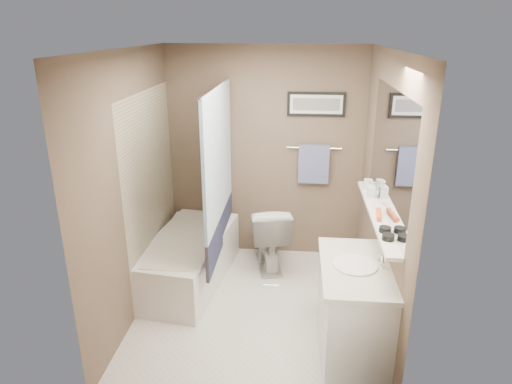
# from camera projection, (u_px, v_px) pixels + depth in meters

# --- Properties ---
(ground) EXTENTS (2.50, 2.50, 0.00)m
(ground) POSITION_uv_depth(u_px,v_px,m) (255.00, 309.00, 4.39)
(ground) COLOR silver
(ground) RESTS_ON ground
(ceiling) EXTENTS (2.20, 2.50, 0.04)m
(ceiling) POSITION_uv_depth(u_px,v_px,m) (254.00, 52.00, 3.58)
(ceiling) COLOR silver
(ceiling) RESTS_ON wall_back
(wall_back) EXTENTS (2.20, 0.04, 2.40)m
(wall_back) POSITION_uv_depth(u_px,v_px,m) (265.00, 155.00, 5.13)
(wall_back) COLOR brown
(wall_back) RESTS_ON ground
(wall_front) EXTENTS (2.20, 0.04, 2.40)m
(wall_front) POSITION_uv_depth(u_px,v_px,m) (236.00, 260.00, 2.83)
(wall_front) COLOR brown
(wall_front) RESTS_ON ground
(wall_left) EXTENTS (0.04, 2.50, 2.40)m
(wall_left) POSITION_uv_depth(u_px,v_px,m) (134.00, 189.00, 4.08)
(wall_left) COLOR brown
(wall_left) RESTS_ON ground
(wall_right) EXTENTS (0.04, 2.50, 2.40)m
(wall_right) POSITION_uv_depth(u_px,v_px,m) (380.00, 196.00, 3.89)
(wall_right) COLOR brown
(wall_right) RESTS_ON ground
(tile_surround) EXTENTS (0.02, 1.55, 2.00)m
(tile_surround) POSITION_uv_depth(u_px,v_px,m) (152.00, 191.00, 4.61)
(tile_surround) COLOR #BDAC8F
(tile_surround) RESTS_ON wall_left
(curtain_rod) EXTENTS (0.02, 1.55, 0.02)m
(curtain_rod) POSITION_uv_depth(u_px,v_px,m) (216.00, 86.00, 4.19)
(curtain_rod) COLOR silver
(curtain_rod) RESTS_ON wall_left
(curtain_upper) EXTENTS (0.03, 1.45, 1.28)m
(curtain_upper) POSITION_uv_depth(u_px,v_px,m) (218.00, 154.00, 4.42)
(curtain_upper) COLOR white
(curtain_upper) RESTS_ON curtain_rod
(curtain_lower) EXTENTS (0.03, 1.45, 0.36)m
(curtain_lower) POSITION_uv_depth(u_px,v_px,m) (221.00, 231.00, 4.70)
(curtain_lower) COLOR #272B49
(curtain_lower) RESTS_ON curtain_rod
(mirror) EXTENTS (0.02, 1.60, 1.00)m
(mirror) POSITION_uv_depth(u_px,v_px,m) (390.00, 153.00, 3.60)
(mirror) COLOR silver
(mirror) RESTS_ON wall_right
(shelf) EXTENTS (0.12, 1.60, 0.03)m
(shelf) POSITION_uv_depth(u_px,v_px,m) (377.00, 214.00, 3.79)
(shelf) COLOR silver
(shelf) RESTS_ON wall_right
(towel_bar) EXTENTS (0.60, 0.02, 0.02)m
(towel_bar) POSITION_uv_depth(u_px,v_px,m) (314.00, 148.00, 5.04)
(towel_bar) COLOR silver
(towel_bar) RESTS_ON wall_back
(towel) EXTENTS (0.34, 0.05, 0.44)m
(towel) POSITION_uv_depth(u_px,v_px,m) (314.00, 164.00, 5.08)
(towel) COLOR #8995C7
(towel) RESTS_ON towel_bar
(art_frame) EXTENTS (0.62, 0.02, 0.26)m
(art_frame) POSITION_uv_depth(u_px,v_px,m) (316.00, 104.00, 4.89)
(art_frame) COLOR black
(art_frame) RESTS_ON wall_back
(art_mat) EXTENTS (0.56, 0.00, 0.20)m
(art_mat) POSITION_uv_depth(u_px,v_px,m) (316.00, 104.00, 4.88)
(art_mat) COLOR white
(art_mat) RESTS_ON art_frame
(art_image) EXTENTS (0.50, 0.00, 0.13)m
(art_image) POSITION_uv_depth(u_px,v_px,m) (316.00, 104.00, 4.87)
(art_image) COLOR #595959
(art_image) RESTS_ON art_mat
(door) EXTENTS (0.80, 0.02, 2.00)m
(door) POSITION_uv_depth(u_px,v_px,m) (323.00, 293.00, 2.84)
(door) COLOR silver
(door) RESTS_ON wall_front
(door_handle) EXTENTS (0.10, 0.02, 0.02)m
(door_handle) POSITION_uv_depth(u_px,v_px,m) (271.00, 286.00, 2.92)
(door_handle) COLOR silver
(door_handle) RESTS_ON door
(bathtub) EXTENTS (0.90, 1.58, 0.50)m
(bathtub) POSITION_uv_depth(u_px,v_px,m) (188.00, 260.00, 4.81)
(bathtub) COLOR white
(bathtub) RESTS_ON ground
(tub_rim) EXTENTS (0.56, 1.36, 0.02)m
(tub_rim) POSITION_uv_depth(u_px,v_px,m) (187.00, 238.00, 4.72)
(tub_rim) COLOR silver
(tub_rim) RESTS_ON bathtub
(toilet) EXTENTS (0.55, 0.80, 0.75)m
(toilet) POSITION_uv_depth(u_px,v_px,m) (268.00, 235.00, 5.08)
(toilet) COLOR silver
(toilet) RESTS_ON ground
(vanity) EXTENTS (0.52, 0.91, 0.80)m
(vanity) POSITION_uv_depth(u_px,v_px,m) (353.00, 314.00, 3.64)
(vanity) COLOR white
(vanity) RESTS_ON ground
(countertop) EXTENTS (0.54, 0.96, 0.04)m
(countertop) POSITION_uv_depth(u_px,v_px,m) (356.00, 268.00, 3.50)
(countertop) COLOR beige
(countertop) RESTS_ON vanity
(sink_basin) EXTENTS (0.34, 0.34, 0.01)m
(sink_basin) POSITION_uv_depth(u_px,v_px,m) (355.00, 265.00, 3.49)
(sink_basin) COLOR silver
(sink_basin) RESTS_ON countertop
(faucet_spout) EXTENTS (0.02, 0.02, 0.10)m
(faucet_spout) POSITION_uv_depth(u_px,v_px,m) (382.00, 261.00, 3.46)
(faucet_spout) COLOR white
(faucet_spout) RESTS_ON countertop
(faucet_knob) EXTENTS (0.05, 0.05, 0.05)m
(faucet_knob) POSITION_uv_depth(u_px,v_px,m) (380.00, 257.00, 3.56)
(faucet_knob) COLOR silver
(faucet_knob) RESTS_ON countertop
(candle_bowl_near) EXTENTS (0.09, 0.09, 0.04)m
(candle_bowl_near) POSITION_uv_depth(u_px,v_px,m) (388.00, 237.00, 3.29)
(candle_bowl_near) COLOR black
(candle_bowl_near) RESTS_ON shelf
(candle_bowl_far) EXTENTS (0.09, 0.09, 0.04)m
(candle_bowl_far) POSITION_uv_depth(u_px,v_px,m) (385.00, 229.00, 3.41)
(candle_bowl_far) COLOR black
(candle_bowl_far) RESTS_ON shelf
(hair_brush_front) EXTENTS (0.07, 0.22, 0.04)m
(hair_brush_front) POSITION_uv_depth(u_px,v_px,m) (379.00, 214.00, 3.68)
(hair_brush_front) COLOR #DF4C1F
(hair_brush_front) RESTS_ON shelf
(pink_comb) EXTENTS (0.05, 0.16, 0.01)m
(pink_comb) POSITION_uv_depth(u_px,v_px,m) (374.00, 205.00, 3.93)
(pink_comb) COLOR #FC9AC6
(pink_comb) RESTS_ON shelf
(glass_jar) EXTENTS (0.08, 0.08, 0.10)m
(glass_jar) POSITION_uv_depth(u_px,v_px,m) (368.00, 184.00, 4.29)
(glass_jar) COLOR silver
(glass_jar) RESTS_ON shelf
(soap_bottle) EXTENTS (0.07, 0.08, 0.16)m
(soap_bottle) POSITION_uv_depth(u_px,v_px,m) (371.00, 189.00, 4.09)
(soap_bottle) COLOR #999999
(soap_bottle) RESTS_ON shelf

